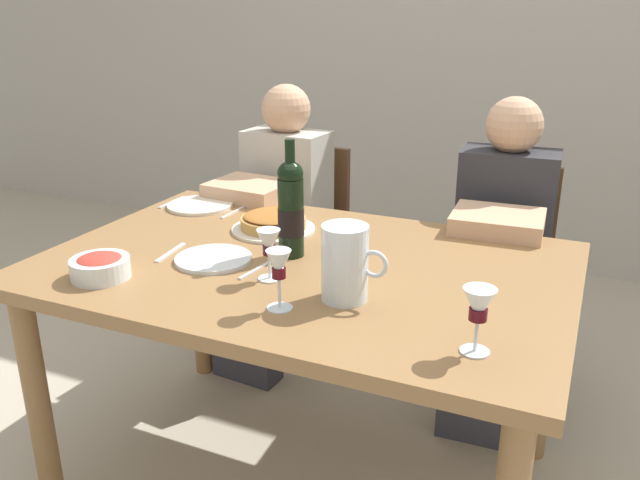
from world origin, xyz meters
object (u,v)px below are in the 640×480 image
object	(u,v)px
wine_glass_centre	(479,308)
diner_right	(498,254)
salad_bowl	(100,266)
diner_left	(274,221)
dinner_plate_right_setting	(213,259)
chair_right	(503,262)
wine_glass_right_diner	(279,268)
wine_bottle	(291,209)
dining_table	(304,291)
baked_tart	(273,222)
chair_left	(302,232)
water_pitcher	(345,268)
wine_glass_left_diner	(269,245)
dinner_plate_left_setting	(200,205)

from	to	relation	value
wine_glass_centre	diner_right	world-z (taller)	diner_right
salad_bowl	diner_left	distance (m)	1.02
dinner_plate_right_setting	chair_right	xyz separation A→B (m)	(0.69, 1.00, -0.27)
salad_bowl	diner_right	world-z (taller)	diner_right
salad_bowl	wine_glass_right_diner	distance (m)	0.54
wine_bottle	dining_table	bearing A→B (deg)	-29.03
baked_tart	chair_left	distance (m)	0.80
water_pitcher	wine_glass_left_diner	world-z (taller)	water_pitcher
wine_glass_centre	diner_left	xyz separation A→B (m)	(-1.01, 1.00, -0.25)
wine_bottle	water_pitcher	size ratio (longest dim) A/B	1.78
wine_glass_left_diner	wine_glass_right_diner	size ratio (longest dim) A/B	0.93
dining_table	salad_bowl	distance (m)	0.57
dining_table	diner_right	size ratio (longest dim) A/B	1.29
diner_left	salad_bowl	bearing A→B (deg)	94.91
wine_glass_left_diner	diner_right	world-z (taller)	diner_right
dinner_plate_right_setting	diner_right	bearing A→B (deg)	47.78
baked_tart	dinner_plate_left_setting	bearing A→B (deg)	161.28
dinner_plate_left_setting	wine_glass_left_diner	bearing A→B (deg)	-41.53
dinner_plate_right_setting	water_pitcher	bearing A→B (deg)	-11.05
diner_left	water_pitcher	bearing A→B (deg)	131.91
wine_glass_right_diner	chair_right	bearing A→B (deg)	73.02
salad_bowl	chair_left	world-z (taller)	chair_left
baked_tart	diner_right	xyz separation A→B (m)	(0.66, 0.46, -0.17)
wine_glass_left_diner	chair_right	distance (m)	1.21
dining_table	chair_right	size ratio (longest dim) A/B	1.72
salad_bowl	wine_glass_left_diner	distance (m)	0.46
wine_glass_right_diner	chair_right	size ratio (longest dim) A/B	0.18
dinner_plate_left_setting	chair_right	world-z (taller)	chair_right
wine_glass_right_diner	chair_left	distance (m)	1.37
dining_table	wine_bottle	bearing A→B (deg)	150.97
baked_tart	wine_glass_left_diner	xyz separation A→B (m)	(0.18, -0.36, 0.07)
diner_right	diner_left	bearing A→B (deg)	-3.50
water_pitcher	dinner_plate_right_setting	distance (m)	0.46
chair_left	chair_right	xyz separation A→B (m)	(0.89, -0.01, 0.00)
dinner_plate_left_setting	chair_left	world-z (taller)	chair_left
wine_glass_left_diner	wine_glass_right_diner	bearing A→B (deg)	-54.39
dining_table	diner_right	world-z (taller)	diner_right
wine_glass_right_diner	wine_glass_centre	bearing A→B (deg)	-2.22
dining_table	wine_bottle	size ratio (longest dim) A/B	4.34
water_pitcher	dinner_plate_right_setting	xyz separation A→B (m)	(-0.44, 0.09, -0.08)
baked_tart	wine_glass_left_diner	bearing A→B (deg)	-63.64
wine_glass_left_diner	diner_left	world-z (taller)	diner_left
dinner_plate_left_setting	chair_right	distance (m)	1.20
wine_glass_left_diner	wine_glass_right_diner	xyz separation A→B (m)	(0.11, -0.15, 0.01)
dining_table	diner_right	bearing A→B (deg)	55.63
chair_left	chair_right	bearing A→B (deg)	-176.17
wine_bottle	chair_left	bearing A→B (deg)	113.79
dinner_plate_right_setting	diner_right	size ratio (longest dim) A/B	0.19
dinner_plate_right_setting	dining_table	bearing A→B (deg)	22.87
wine_glass_centre	wine_glass_left_diner	bearing A→B (deg)	163.95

